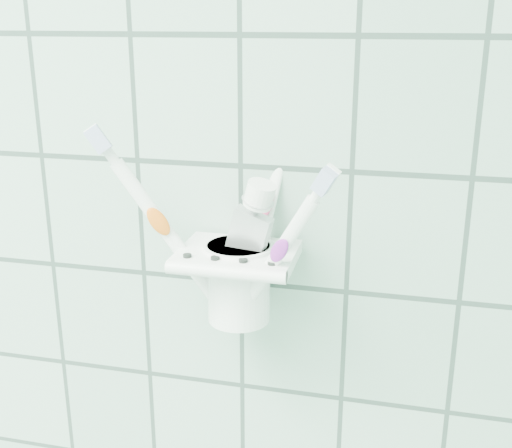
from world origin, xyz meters
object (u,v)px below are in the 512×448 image
toothbrush_orange (237,220)px  toothbrush_blue (243,207)px  toothbrush_pink (222,205)px  holder_bracket (238,257)px  toothpaste_tube (229,230)px  cup (239,279)px

toothbrush_orange → toothbrush_blue: bearing=86.4°
toothbrush_pink → toothbrush_orange: size_ratio=1.11×
holder_bracket → toothbrush_pink: 0.05m
toothbrush_orange → toothpaste_tube: toothbrush_orange is taller
holder_bracket → toothbrush_pink: (-0.02, 0.00, 0.05)m
holder_bracket → toothbrush_orange: (0.00, -0.01, 0.04)m
holder_bracket → toothpaste_tube: 0.03m
toothpaste_tube → toothbrush_blue: bearing=-15.4°
cup → toothbrush_blue: toothbrush_blue is taller
toothbrush_blue → toothbrush_orange: (-0.00, -0.01, -0.01)m
holder_bracket → toothbrush_orange: bearing=-77.8°
holder_bracket → toothbrush_blue: (0.00, 0.00, 0.05)m
cup → toothbrush_orange: bearing=-79.7°
toothbrush_pink → toothbrush_blue: size_ratio=0.99×
holder_bracket → cup: 0.02m
cup → toothbrush_orange: toothbrush_orange is taller
holder_bracket → toothpaste_tube: size_ratio=0.73×
holder_bracket → toothbrush_orange: 0.04m
toothbrush_blue → toothbrush_orange: 0.01m
cup → toothbrush_blue: size_ratio=0.37×
toothbrush_orange → holder_bracket: bearing=114.3°
toothbrush_orange → toothpaste_tube: 0.03m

